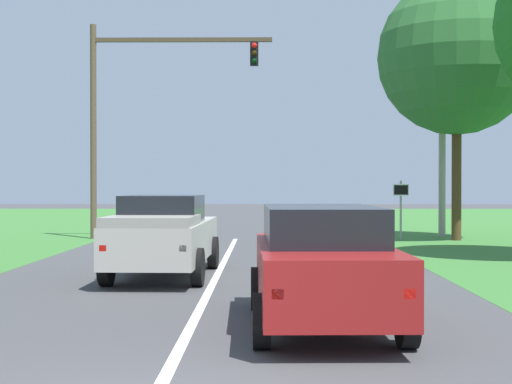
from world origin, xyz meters
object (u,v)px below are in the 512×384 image
(red_suv_near, at_px, (322,262))
(keep_moving_sign, at_px, (401,202))
(utility_pole_right, at_px, (442,125))
(traffic_light, at_px, (137,99))
(oak_tree_right, at_px, (457,56))
(pickup_truck_lead, at_px, (164,235))

(red_suv_near, distance_m, keep_moving_sign, 17.22)
(red_suv_near, height_order, keep_moving_sign, keep_moving_sign)
(utility_pole_right, bearing_deg, red_suv_near, -108.70)
(traffic_light, relative_size, oak_tree_right, 0.84)
(red_suv_near, height_order, utility_pole_right, utility_pole_right)
(pickup_truck_lead, relative_size, oak_tree_right, 0.53)
(red_suv_near, distance_m, traffic_light, 18.88)
(red_suv_near, xyz_separation_m, traffic_light, (-5.75, 17.43, 4.46))
(keep_moving_sign, xyz_separation_m, utility_pole_right, (2.07, 2.16, 3.07))
(pickup_truck_lead, relative_size, traffic_light, 0.64)
(traffic_light, bearing_deg, oak_tree_right, -3.27)
(traffic_light, height_order, oak_tree_right, oak_tree_right)
(red_suv_near, distance_m, oak_tree_right, 18.89)
(red_suv_near, distance_m, utility_pole_right, 20.20)
(red_suv_near, relative_size, utility_pole_right, 0.53)
(pickup_truck_lead, height_order, traffic_light, traffic_light)
(red_suv_near, relative_size, keep_moving_sign, 2.11)
(red_suv_near, height_order, pickup_truck_lead, pickup_truck_lead)
(red_suv_near, bearing_deg, keep_moving_sign, 75.53)
(traffic_light, bearing_deg, utility_pole_right, 6.61)
(oak_tree_right, bearing_deg, utility_pole_right, 90.80)
(keep_moving_sign, height_order, oak_tree_right, oak_tree_right)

